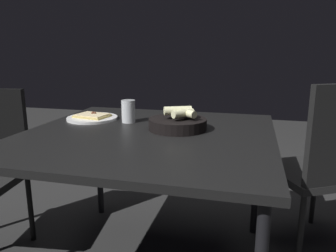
# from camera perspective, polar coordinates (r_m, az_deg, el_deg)

# --- Properties ---
(dining_table) EXTENTS (1.13, 1.15, 0.73)m
(dining_table) POSITION_cam_1_polar(r_m,az_deg,el_deg) (1.54, -3.53, -3.03)
(dining_table) COLOR black
(dining_table) RESTS_ON ground
(pizza_plate) EXTENTS (0.27, 0.27, 0.04)m
(pizza_plate) POSITION_cam_1_polar(r_m,az_deg,el_deg) (1.85, -13.05, 1.46)
(pizza_plate) COLOR white
(pizza_plate) RESTS_ON dining_table
(bread_basket) EXTENTS (0.28, 0.28, 0.11)m
(bread_basket) POSITION_cam_1_polar(r_m,az_deg,el_deg) (1.57, 1.78, 0.57)
(bread_basket) COLOR black
(bread_basket) RESTS_ON dining_table
(beer_glass) EXTENTS (0.07, 0.07, 0.12)m
(beer_glass) POSITION_cam_1_polar(r_m,az_deg,el_deg) (1.73, -6.91, 2.32)
(beer_glass) COLOR silver
(beer_glass) RESTS_ON dining_table
(chair_near) EXTENTS (0.60, 0.60, 0.95)m
(chair_near) POSITION_cam_1_polar(r_m,az_deg,el_deg) (1.91, 25.73, -5.52)
(chair_near) COLOR black
(chair_near) RESTS_ON ground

